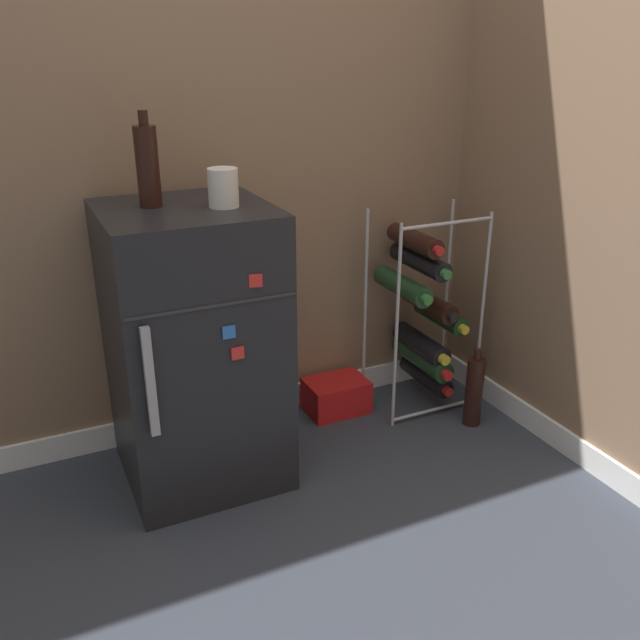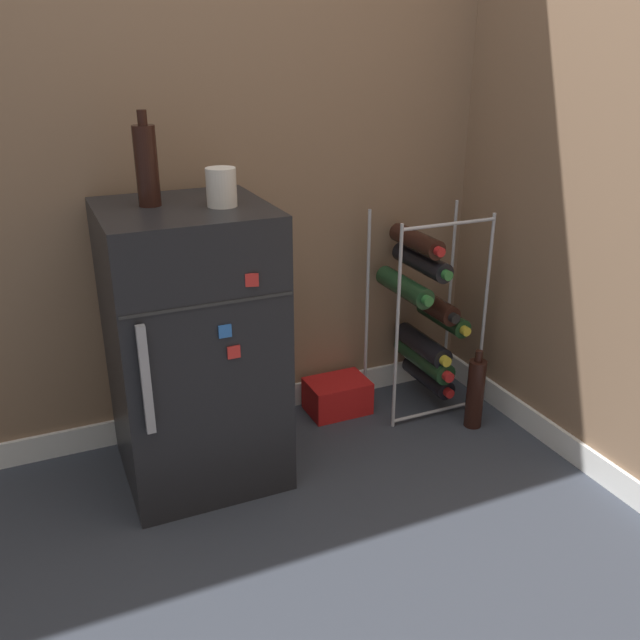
# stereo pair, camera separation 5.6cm
# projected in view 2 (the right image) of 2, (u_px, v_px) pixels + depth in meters

# --- Properties ---
(ground_plane) EXTENTS (14.00, 14.00, 0.00)m
(ground_plane) POSITION_uv_depth(u_px,v_px,m) (301.00, 538.00, 1.91)
(ground_plane) COLOR #333842
(wall_back) EXTENTS (6.95, 0.07, 2.50)m
(wall_back) POSITION_uv_depth(u_px,v_px,m) (204.00, 62.00, 2.07)
(wall_back) COLOR #84664C
(wall_back) RESTS_ON ground_plane
(mini_fridge) EXTENTS (0.48, 0.50, 0.87)m
(mini_fridge) POSITION_uv_depth(u_px,v_px,m) (193.00, 347.00, 2.07)
(mini_fridge) COLOR black
(mini_fridge) RESTS_ON ground_plane
(wine_rack) EXTENTS (0.38, 0.33, 0.75)m
(wine_rack) POSITION_uv_depth(u_px,v_px,m) (424.00, 316.00, 2.49)
(wine_rack) COLOR #B2B2B7
(wine_rack) RESTS_ON ground_plane
(soda_box) EXTENTS (0.23, 0.16, 0.13)m
(soda_box) POSITION_uv_depth(u_px,v_px,m) (337.00, 396.00, 2.55)
(soda_box) COLOR red
(soda_box) RESTS_ON ground_plane
(fridge_top_cup) EXTENTS (0.08, 0.08, 0.11)m
(fridge_top_cup) POSITION_uv_depth(u_px,v_px,m) (221.00, 187.00, 1.88)
(fridge_top_cup) COLOR silver
(fridge_top_cup) RESTS_ON mini_fridge
(fridge_top_bottle) EXTENTS (0.06, 0.06, 0.26)m
(fridge_top_bottle) POSITION_uv_depth(u_px,v_px,m) (147.00, 165.00, 1.86)
(fridge_top_bottle) COLOR black
(fridge_top_bottle) RESTS_ON mini_fridge
(loose_bottle_floor) EXTENTS (0.06, 0.06, 0.30)m
(loose_bottle_floor) POSITION_uv_depth(u_px,v_px,m) (475.00, 393.00, 2.42)
(loose_bottle_floor) COLOR black
(loose_bottle_floor) RESTS_ON ground_plane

